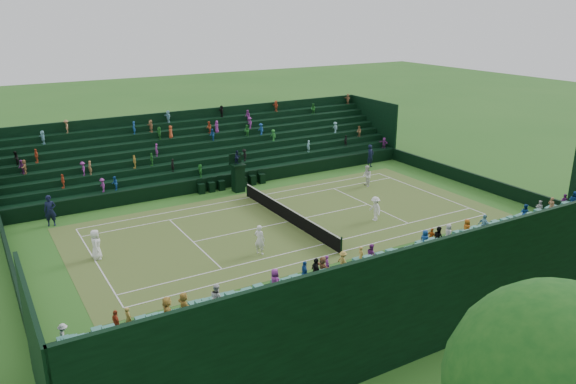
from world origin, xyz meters
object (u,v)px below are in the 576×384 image
Objects in this scene: player_near_west at (96,244)px; player_near_east at (260,240)px; umpire_chair at (238,174)px; player_far_east at (375,209)px; tennis_net at (288,214)px; player_far_west at (367,176)px.

player_near_east is at bearing -103.11° from player_near_west.
player_far_east is at bearing 26.53° from umpire_chair.
player_near_east is at bearing -19.62° from umpire_chair.
player_near_east is at bearing -48.17° from tennis_net.
player_far_east is (2.60, 4.90, 0.28)m from tennis_net.
player_far_east reaches higher than tennis_net.
player_near_east is (3.93, 7.89, 0.02)m from player_near_west.
player_near_east reaches higher than player_far_west.
umpire_chair is 11.03m from player_far_east.
tennis_net is at bearing -81.34° from player_near_east.
player_near_east is at bearing -80.93° from player_far_east.
player_far_west reaches higher than tennis_net.
player_far_west is (3.90, 8.91, -0.51)m from umpire_chair.
player_far_west is (-3.35, 8.89, 0.29)m from tennis_net.
player_near_west reaches higher than tennis_net.
player_far_west is 1.01× the size of player_far_east.
umpire_chair is 1.80× the size of player_near_east.
player_near_west is 16.90m from player_far_east.
player_far_east is (5.96, -3.99, -0.01)m from player_far_west.
player_near_west is at bearing -66.02° from player_far_west.
player_far_west is (-2.84, 20.60, -0.03)m from player_near_west.
player_far_east is at bearing -117.84° from player_near_east.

